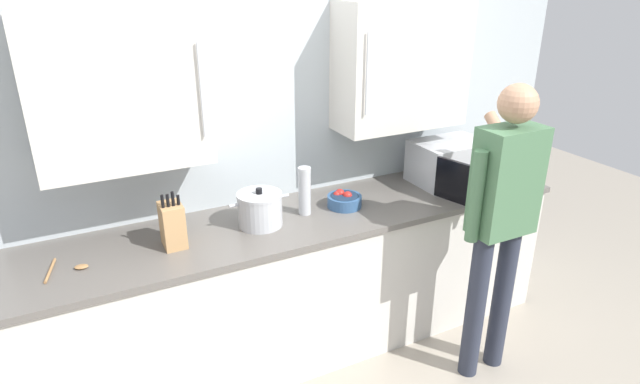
# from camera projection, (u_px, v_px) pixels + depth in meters

# --- Properties ---
(back_wall_tiled) EXTENTS (4.37, 0.44, 2.79)m
(back_wall_tiled) POSITION_uv_depth(u_px,v_px,m) (268.00, 110.00, 3.12)
(back_wall_tiled) COLOR #B2BCC1
(back_wall_tiled) RESTS_ON ground_plane
(counter_unit) EXTENTS (3.40, 0.69, 0.91)m
(counter_unit) POSITION_uv_depth(u_px,v_px,m) (295.00, 285.00, 3.24)
(counter_unit) COLOR beige
(counter_unit) RESTS_ON ground_plane
(microwave_oven) EXTENTS (0.49, 0.68, 0.28)m
(microwave_oven) POSITION_uv_depth(u_px,v_px,m) (448.00, 163.00, 3.52)
(microwave_oven) COLOR #B7BABF
(microwave_oven) RESTS_ON counter_unit
(stock_pot) EXTENTS (0.35, 0.25, 0.22)m
(stock_pot) POSITION_uv_depth(u_px,v_px,m) (260.00, 209.00, 2.94)
(stock_pot) COLOR #B7BABF
(stock_pot) RESTS_ON counter_unit
(knife_block) EXTENTS (0.11, 0.15, 0.31)m
(knife_block) POSITION_uv_depth(u_px,v_px,m) (173.00, 225.00, 2.71)
(knife_block) COLOR tan
(knife_block) RESTS_ON counter_unit
(thermos_flask) EXTENTS (0.08, 0.08, 0.29)m
(thermos_flask) POSITION_uv_depth(u_px,v_px,m) (305.00, 191.00, 3.06)
(thermos_flask) COLOR #B7BABF
(thermos_flask) RESTS_ON counter_unit
(fruit_bowl) EXTENTS (0.21, 0.21, 0.10)m
(fruit_bowl) POSITION_uv_depth(u_px,v_px,m) (344.00, 200.00, 3.19)
(fruit_bowl) COLOR #335684
(fruit_bowl) RESTS_ON counter_unit
(wooden_spoon) EXTENTS (0.20, 0.21, 0.02)m
(wooden_spoon) POSITION_uv_depth(u_px,v_px,m) (66.00, 269.00, 2.53)
(wooden_spoon) COLOR #A37547
(wooden_spoon) RESTS_ON counter_unit
(person_figure) EXTENTS (0.51, 0.54, 1.72)m
(person_figure) POSITION_uv_depth(u_px,v_px,m) (501.00, 212.00, 2.84)
(person_figure) COLOR #282D3D
(person_figure) RESTS_ON ground_plane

